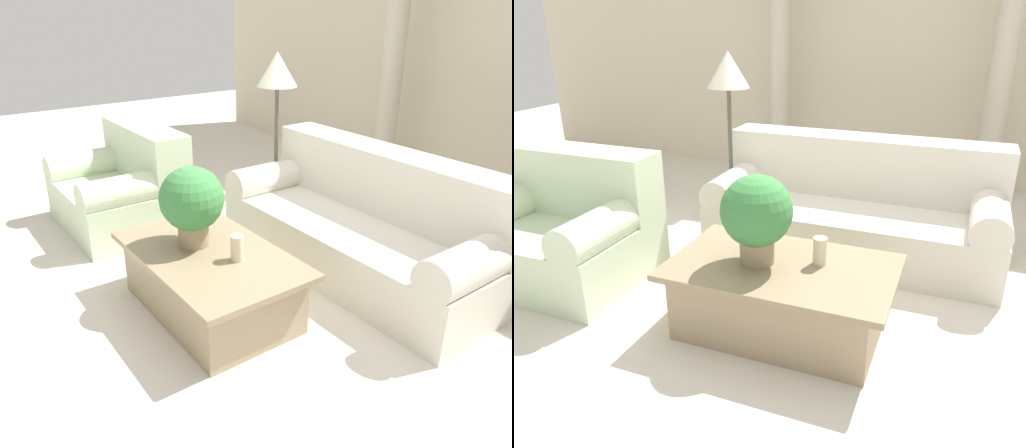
# 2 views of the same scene
# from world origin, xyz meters

# --- Properties ---
(ground_plane) EXTENTS (16.00, 16.00, 0.00)m
(ground_plane) POSITION_xyz_m (0.00, 0.00, 0.00)
(ground_plane) COLOR silver
(sofa_long) EXTENTS (2.30, 0.98, 0.92)m
(sofa_long) POSITION_xyz_m (0.09, 0.92, 0.36)
(sofa_long) COLOR beige
(sofa_long) RESTS_ON ground_plane
(loveseat) EXTENTS (1.24, 0.98, 0.92)m
(loveseat) POSITION_xyz_m (-1.84, -0.29, 0.37)
(loveseat) COLOR beige
(loveseat) RESTS_ON ground_plane
(coffee_table) EXTENTS (1.36, 0.83, 0.45)m
(coffee_table) POSITION_xyz_m (-0.06, -0.42, 0.23)
(coffee_table) COLOR #998466
(coffee_table) RESTS_ON ground_plane
(potted_plant) EXTENTS (0.43, 0.43, 0.55)m
(potted_plant) POSITION_xyz_m (-0.22, -0.44, 0.77)
(potted_plant) COLOR #937F60
(potted_plant) RESTS_ON coffee_table
(pillar_candle) EXTENTS (0.08, 0.08, 0.17)m
(pillar_candle) POSITION_xyz_m (0.14, -0.33, 0.54)
(pillar_candle) COLOR beige
(pillar_candle) RESTS_ON coffee_table
(floor_lamp) EXTENTS (0.35, 0.35, 1.58)m
(floor_lamp) POSITION_xyz_m (-1.03, 0.89, 1.34)
(floor_lamp) COLOR #4C473D
(floor_lamp) RESTS_ON ground_plane
(column_left) EXTENTS (0.33, 0.33, 2.56)m
(column_left) POSITION_xyz_m (-1.23, 2.65, 1.31)
(column_left) COLOR beige
(column_left) RESTS_ON ground_plane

